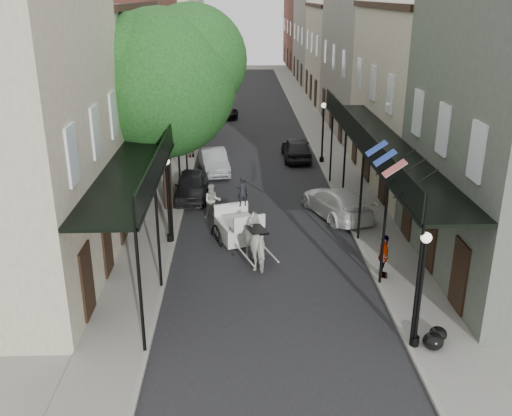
{
  "coord_description": "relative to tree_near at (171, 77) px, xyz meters",
  "views": [
    {
      "loc": [
        -1.15,
        -16.48,
        10.11
      ],
      "look_at": [
        -0.43,
        5.97,
        1.6
      ],
      "focal_mm": 40.0,
      "sensor_mm": 36.0,
      "label": 1
    }
  ],
  "objects": [
    {
      "name": "car_right_far",
      "position": [
        6.8,
        8.82,
        -5.76
      ],
      "size": [
        1.73,
        4.28,
        1.46
      ],
      "primitive_type": "imported",
      "rotation": [
        0.0,
        0.0,
        3.14
      ],
      "color": "black",
      "rests_on": "ground"
    },
    {
      "name": "gallery_right",
      "position": [
        8.99,
        -3.2,
        -2.44
      ],
      "size": [
        2.2,
        18.05,
        4.88
      ],
      "color": "black",
      "rests_on": "sidewalk_right"
    },
    {
      "name": "car_right_near",
      "position": [
        7.71,
        -1.18,
        -5.8
      ],
      "size": [
        3.34,
        5.09,
        1.37
      ],
      "primitive_type": "imported",
      "rotation": [
        0.0,
        0.0,
        3.47
      ],
      "color": "white",
      "rests_on": "ground"
    },
    {
      "name": "pedestrian_sidewalk_left",
      "position": [
        -0.0,
        9.2,
        -5.47
      ],
      "size": [
        1.34,
        1.11,
        1.8
      ],
      "primitive_type": "imported",
      "rotation": [
        0.0,
        0.0,
        3.59
      ],
      "color": "gray",
      "rests_on": "sidewalk_left"
    },
    {
      "name": "building_row_right",
      "position": [
        12.8,
        19.82,
        -1.24
      ],
      "size": [
        5.0,
        80.0,
        10.5
      ],
      "primitive_type": "cube",
      "color": "gray",
      "rests_on": "ground"
    },
    {
      "name": "ground",
      "position": [
        4.2,
        -10.18,
        -6.49
      ],
      "size": [
        140.0,
        140.0,
        0.0
      ],
      "primitive_type": "plane",
      "color": "gray",
      "rests_on": "ground"
    },
    {
      "name": "pedestrian_walking",
      "position": [
        1.8,
        -1.24,
        -5.64
      ],
      "size": [
        0.92,
        0.77,
        1.69
      ],
      "primitive_type": "imported",
      "rotation": [
        0.0,
        0.0,
        0.17
      ],
      "color": "#ACABA2",
      "rests_on": "ground"
    },
    {
      "name": "lamppost_left",
      "position": [
        0.1,
        -4.18,
        -4.44
      ],
      "size": [
        0.32,
        0.32,
        3.71
      ],
      "color": "black",
      "rests_on": "sidewalk_left"
    },
    {
      "name": "trash_bags",
      "position": [
        8.91,
        -12.2,
        -6.12
      ],
      "size": [
        0.88,
        1.03,
        0.53
      ],
      "color": "black",
      "rests_on": "sidewalk_right"
    },
    {
      "name": "lamppost_right_near",
      "position": [
        8.3,
        -12.18,
        -4.44
      ],
      "size": [
        0.32,
        0.32,
        3.71
      ],
      "color": "black",
      "rests_on": "sidewalk_right"
    },
    {
      "name": "horse",
      "position": [
        3.79,
        -6.21,
        -5.57
      ],
      "size": [
        1.64,
        2.39,
        1.84
      ],
      "primitive_type": "imported",
      "rotation": [
        0.0,
        0.0,
        3.47
      ],
      "color": "silver",
      "rests_on": "ground"
    },
    {
      "name": "car_left_far",
      "position": [
        1.6,
        22.67,
        -5.81
      ],
      "size": [
        3.24,
        5.28,
        1.36
      ],
      "primitive_type": "imported",
      "rotation": [
        0.0,
        0.0,
        0.21
      ],
      "color": "black",
      "rests_on": "ground"
    },
    {
      "name": "building_row_left",
      "position": [
        -4.4,
        19.82,
        -1.24
      ],
      "size": [
        5.0,
        80.0,
        10.5
      ],
      "primitive_type": "cube",
      "color": "beige",
      "rests_on": "ground"
    },
    {
      "name": "sidewalk_left",
      "position": [
        -0.8,
        9.82,
        -6.43
      ],
      "size": [
        2.2,
        90.0,
        0.12
      ],
      "primitive_type": "cube",
      "color": "gray",
      "rests_on": "ground"
    },
    {
      "name": "pedestrian_sidewalk_right",
      "position": [
        8.4,
        -7.71,
        -5.53
      ],
      "size": [
        0.63,
        1.05,
        1.67
      ],
      "primitive_type": "imported",
      "rotation": [
        0.0,
        0.0,
        1.32
      ],
      "color": "gray",
      "rests_on": "sidewalk_right"
    },
    {
      "name": "tree_near",
      "position": [
        0.0,
        0.0,
        0.0
      ],
      "size": [
        7.31,
        6.8,
        9.63
      ],
      "color": "#382619",
      "rests_on": "sidewalk_left"
    },
    {
      "name": "car_left_mid",
      "position": [
        1.6,
        6.12,
        -5.8
      ],
      "size": [
        2.11,
        4.34,
        1.37
      ],
      "primitive_type": "imported",
      "rotation": [
        0.0,
        0.0,
        0.16
      ],
      "color": "#949599",
      "rests_on": "ground"
    },
    {
      "name": "gallery_left",
      "position": [
        -0.59,
        -3.2,
        -2.44
      ],
      "size": [
        2.2,
        18.05,
        4.88
      ],
      "color": "black",
      "rests_on": "sidewalk_left"
    },
    {
      "name": "tree_far",
      "position": [
        -0.05,
        14.0,
        -0.65
      ],
      "size": [
        6.45,
        6.0,
        8.61
      ],
      "color": "#382619",
      "rests_on": "sidewalk_left"
    },
    {
      "name": "lamppost_right_far",
      "position": [
        8.3,
        7.82,
        -4.44
      ],
      "size": [
        0.32,
        0.32,
        3.71
      ],
      "color": "black",
      "rests_on": "sidewalk_right"
    },
    {
      "name": "carriage",
      "position": [
        2.87,
        -3.49,
        -5.29
      ],
      "size": [
        2.46,
        3.06,
        3.08
      ],
      "rotation": [
        0.0,
        0.0,
        0.33
      ],
      "color": "black",
      "rests_on": "ground"
    },
    {
      "name": "sidewalk_right",
      "position": [
        9.2,
        9.82,
        -6.43
      ],
      "size": [
        2.2,
        90.0,
        0.12
      ],
      "primitive_type": "cube",
      "color": "gray",
      "rests_on": "ground"
    },
    {
      "name": "road",
      "position": [
        4.2,
        9.82,
        -6.48
      ],
      "size": [
        8.0,
        90.0,
        0.01
      ],
      "primitive_type": "cube",
      "color": "black",
      "rests_on": "ground"
    },
    {
      "name": "car_left_near",
      "position": [
        0.6,
        1.55,
        -5.79
      ],
      "size": [
        1.66,
        4.11,
        1.4
      ],
      "primitive_type": "imported",
      "rotation": [
        0.0,
        0.0,
        -0.0
      ],
      "color": "black",
      "rests_on": "ground"
    }
  ]
}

